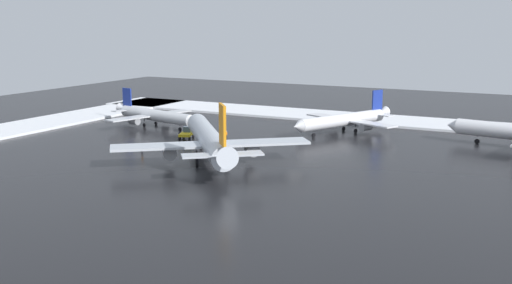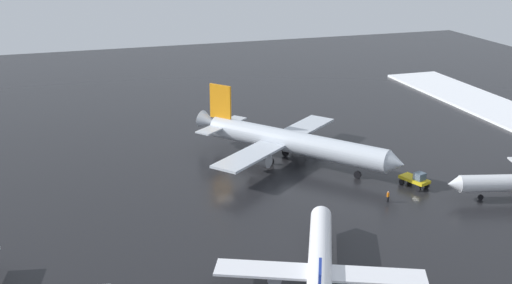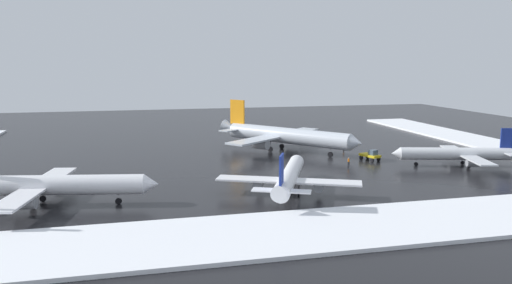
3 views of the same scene
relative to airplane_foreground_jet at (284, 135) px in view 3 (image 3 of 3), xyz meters
name	(u,v)px [view 3 (image 3 of 3)]	position (x,y,z in m)	size (l,w,h in m)	color
ground_plane	(236,158)	(-12.94, -5.86, -3.85)	(240.00, 240.00, 0.00)	black
snow_bank_far	(314,230)	(-12.94, -55.86, -3.59)	(152.00, 16.00, 0.52)	white
snow_bank_right	(495,145)	(54.06, -5.86, -3.59)	(14.00, 116.00, 0.52)	white
airplane_foreground_jet	(284,135)	(0.00, 0.00, 0.00)	(29.58, 32.58, 11.65)	silver
airplane_distant_tail	(50,185)	(-47.09, -35.35, -0.77)	(31.28, 26.16, 9.33)	white
airplane_parked_starboard	(289,177)	(-10.40, -37.20, -1.11)	(22.46, 26.47, 8.30)	white
airplane_far_rear	(458,154)	(29.60, -25.00, -1.24)	(26.26, 22.05, 7.91)	silver
pushback_tug	(371,155)	(14.84, -15.56, -2.57)	(3.62, 5.07, 2.50)	gold
ground_crew_near_tug	(349,161)	(7.98, -19.39, -2.88)	(0.36, 0.36, 1.71)	black
ground_crew_beside_wing	(344,146)	(14.86, -1.10, -2.88)	(0.36, 0.36, 1.71)	black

